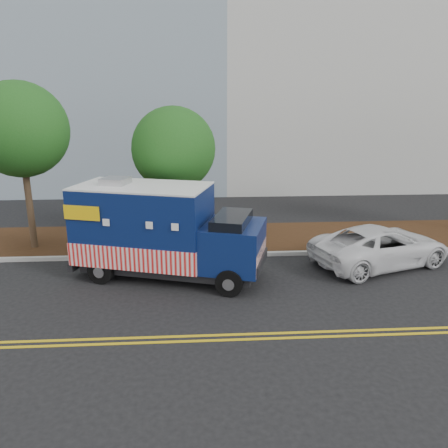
{
  "coord_description": "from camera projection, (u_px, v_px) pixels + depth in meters",
  "views": [
    {
      "loc": [
        0.14,
        -14.53,
        5.93
      ],
      "look_at": [
        1.1,
        0.6,
        1.55
      ],
      "focal_mm": 35.0,
      "sensor_mm": 36.0,
      "label": 1
    }
  ],
  "objects": [
    {
      "name": "tree_a",
      "position": [
        20.0,
        130.0,
        16.38
      ],
      "size": [
        3.59,
        3.59,
        6.6
      ],
      "color": "#38281C",
      "rests_on": "ground"
    },
    {
      "name": "centerline_near",
      "position": [
        194.0,
        336.0,
        11.3
      ],
      "size": [
        120.0,
        0.1,
        0.01
      ],
      "primitive_type": "cube",
      "color": "gold",
      "rests_on": "ground"
    },
    {
      "name": "food_truck",
      "position": [
        160.0,
        233.0,
        14.76
      ],
      "size": [
        6.79,
        4.04,
        3.38
      ],
      "rotation": [
        0.0,
        0.0,
        -0.29
      ],
      "color": "black",
      "rests_on": "ground"
    },
    {
      "name": "centerline_far",
      "position": [
        194.0,
        341.0,
        11.06
      ],
      "size": [
        120.0,
        0.1,
        0.01
      ],
      "primitive_type": "cube",
      "color": "gold",
      "rests_on": "ground"
    },
    {
      "name": "tree_b",
      "position": [
        174.0,
        149.0,
        17.24
      ],
      "size": [
        3.32,
        3.32,
        5.67
      ],
      "color": "#38281C",
      "rests_on": "ground"
    },
    {
      "name": "sign_post",
      "position": [
        80.0,
        226.0,
        16.8
      ],
      "size": [
        0.06,
        0.06,
        2.4
      ],
      "primitive_type": "cube",
      "color": "#473828",
      "rests_on": "ground"
    },
    {
      "name": "mulch_strip",
      "position": [
        195.0,
        239.0,
        18.91
      ],
      "size": [
        120.0,
        4.0,
        0.15
      ],
      "primitive_type": "cube",
      "color": "black",
      "rests_on": "ground"
    },
    {
      "name": "white_car",
      "position": [
        381.0,
        246.0,
        15.98
      ],
      "size": [
        5.75,
        3.99,
        1.46
      ],
      "primitive_type": "imported",
      "rotation": [
        0.0,
        0.0,
        1.9
      ],
      "color": "white",
      "rests_on": "ground"
    },
    {
      "name": "curb",
      "position": [
        194.0,
        255.0,
        16.89
      ],
      "size": [
        120.0,
        0.18,
        0.15
      ],
      "primitive_type": "cube",
      "color": "#9E9E99",
      "rests_on": "ground"
    },
    {
      "name": "ground",
      "position": [
        194.0,
        271.0,
        15.57
      ],
      "size": [
        120.0,
        120.0,
        0.0
      ],
      "primitive_type": "plane",
      "color": "black",
      "rests_on": "ground"
    }
  ]
}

